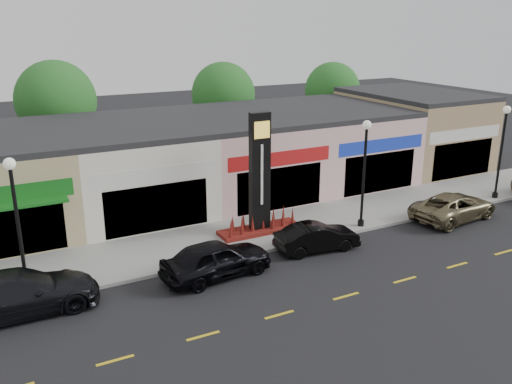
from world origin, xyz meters
TOP-DOWN VIEW (x-y plane):
  - ground at (0.00, 0.00)m, footprint 120.00×120.00m
  - sidewalk at (0.00, 4.35)m, footprint 52.00×4.30m
  - curb at (0.00, 2.10)m, footprint 52.00×0.20m
  - shop_cream at (-1.50, 11.47)m, footprint 7.00×10.01m
  - shop_pink_w at (5.50, 11.47)m, footprint 7.00×10.01m
  - shop_pink_e at (12.50, 11.47)m, footprint 7.00×10.01m
  - shop_tan at (19.50, 11.48)m, footprint 7.00×10.01m
  - tree_rear_west at (-4.00, 19.50)m, footprint 5.20×5.20m
  - tree_rear_mid at (8.00, 19.50)m, footprint 4.80×4.80m
  - tree_rear_east at (18.00, 19.50)m, footprint 4.60×4.60m
  - lamp_west_near at (-8.00, 2.50)m, footprint 0.44×0.44m
  - lamp_east_near at (8.00, 2.50)m, footprint 0.44×0.44m
  - lamp_east_far at (18.00, 2.50)m, footprint 0.44×0.44m
  - pylon_sign at (3.00, 4.20)m, footprint 4.20×1.30m
  - car_dark_sedan at (-8.36, 1.48)m, footprint 2.34×5.69m
  - car_black_sedan at (-0.80, 0.89)m, footprint 2.39×4.89m
  - car_black_conv at (4.43, 1.21)m, footprint 1.80×4.10m
  - car_gold_suv at (13.25, 1.27)m, footprint 2.98×5.41m

SIDE VIEW (x-z plane):
  - ground at x=0.00m, z-range 0.00..0.00m
  - sidewalk at x=0.00m, z-range 0.00..0.15m
  - curb at x=0.00m, z-range 0.00..0.15m
  - car_black_conv at x=4.43m, z-range 0.00..1.31m
  - car_gold_suv at x=13.25m, z-range 0.00..1.43m
  - car_black_sedan at x=-0.80m, z-range 0.00..1.60m
  - car_dark_sedan at x=-8.36m, z-range 0.00..1.65m
  - pylon_sign at x=3.00m, z-range -0.73..5.27m
  - shop_cream at x=-1.50m, z-range 0.00..4.80m
  - shop_pink_w at x=5.50m, z-range 0.00..4.80m
  - shop_pink_e at x=12.50m, z-range 0.00..4.80m
  - shop_tan at x=19.50m, z-range 0.00..5.30m
  - lamp_west_near at x=-8.00m, z-range 0.74..6.21m
  - lamp_east_near at x=8.00m, z-range 0.74..6.21m
  - lamp_east_far at x=18.00m, z-range 0.74..6.21m
  - tree_rear_east at x=18.00m, z-range 1.16..8.10m
  - tree_rear_mid at x=8.00m, z-range 1.24..8.53m
  - tree_rear_west at x=-4.00m, z-range 1.30..9.13m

